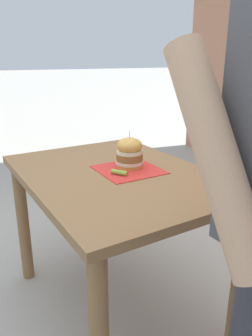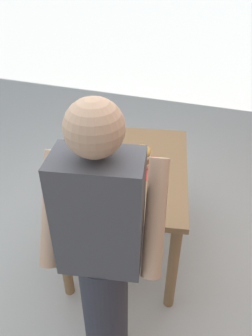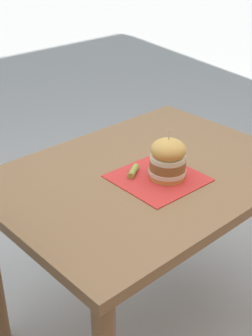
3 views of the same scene
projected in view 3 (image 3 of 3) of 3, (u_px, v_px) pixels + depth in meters
ground_plane at (142, 322)px, 2.15m from camera, size 80.00×80.00×0.00m
patio_table at (145, 200)px, 1.84m from camera, size 0.84×1.15×0.80m
serving_paper at (158, 178)px, 1.72m from camera, size 0.31×0.31×0.00m
sandwich at (168, 159)px, 1.69m from camera, size 0.14×0.14×0.19m
pickle_spear at (133, 171)px, 1.74m from camera, size 0.06×0.08×0.02m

